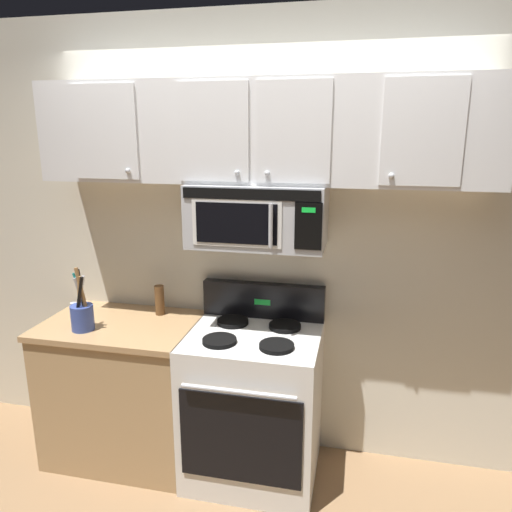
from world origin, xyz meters
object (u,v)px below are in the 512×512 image
object	(u,v)px
utensil_crock_blue	(82,313)
pepper_mill	(160,300)
stove_range	(254,402)
over_range_microwave	(258,215)
salt_shaker	(74,310)

from	to	relation	value
utensil_crock_blue	pepper_mill	world-z (taller)	utensil_crock_blue
stove_range	utensil_crock_blue	distance (m)	1.14
pepper_mill	over_range_microwave	bearing A→B (deg)	-5.87
stove_range	pepper_mill	bearing A→B (deg)	164.26
pepper_mill	utensil_crock_blue	bearing A→B (deg)	-136.25
salt_shaker	pepper_mill	world-z (taller)	pepper_mill
over_range_microwave	pepper_mill	xyz separation A→B (m)	(-0.65, 0.07, -0.58)
utensil_crock_blue	salt_shaker	size ratio (longest dim) A/B	4.08
stove_range	utensil_crock_blue	world-z (taller)	utensil_crock_blue
utensil_crock_blue	stove_range	bearing A→B (deg)	8.24
over_range_microwave	salt_shaker	xyz separation A→B (m)	(-1.16, -0.09, -0.63)
over_range_microwave	utensil_crock_blue	distance (m)	1.17
utensil_crock_blue	salt_shaker	xyz separation A→B (m)	(-0.17, 0.17, -0.06)
over_range_microwave	utensil_crock_blue	bearing A→B (deg)	-165.30
stove_range	utensil_crock_blue	xyz separation A→B (m)	(-0.99, -0.14, 0.53)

